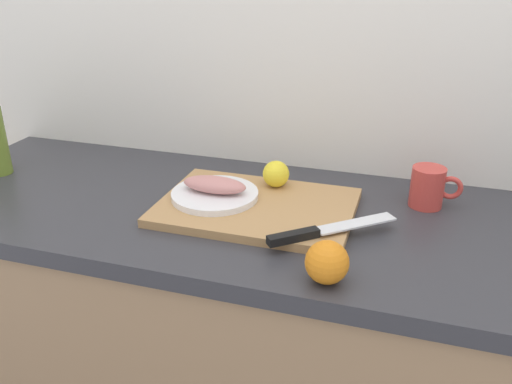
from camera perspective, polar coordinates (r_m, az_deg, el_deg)
name	(u,v)px	position (r m, az deg, el deg)	size (l,w,h in m)	color
back_wall	(346,38)	(1.41, 9.62, 15.95)	(3.20, 0.05, 2.50)	white
kitchen_counter	(306,374)	(1.46, 5.35, -18.75)	(2.00, 0.60, 0.90)	#9E7A56
cutting_board	(256,208)	(1.22, 0.00, -1.71)	(0.44, 0.31, 0.02)	tan
white_plate	(215,194)	(1.25, -4.39, -0.25)	(0.20, 0.20, 0.01)	white
fish_fillet	(215,184)	(1.24, -4.42, 0.82)	(0.15, 0.07, 0.04)	tan
chef_knife	(317,232)	(1.09, 6.52, -4.23)	(0.24, 0.21, 0.02)	silver
lemon_0	(276,174)	(1.30, 2.15, 1.94)	(0.06, 0.06, 0.06)	yellow
coffee_mug_0	(429,187)	(1.30, 17.95, 0.50)	(0.12, 0.08, 0.10)	#CC3F38
orange_0	(327,262)	(0.97, 7.59, -7.45)	(0.08, 0.08, 0.08)	orange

